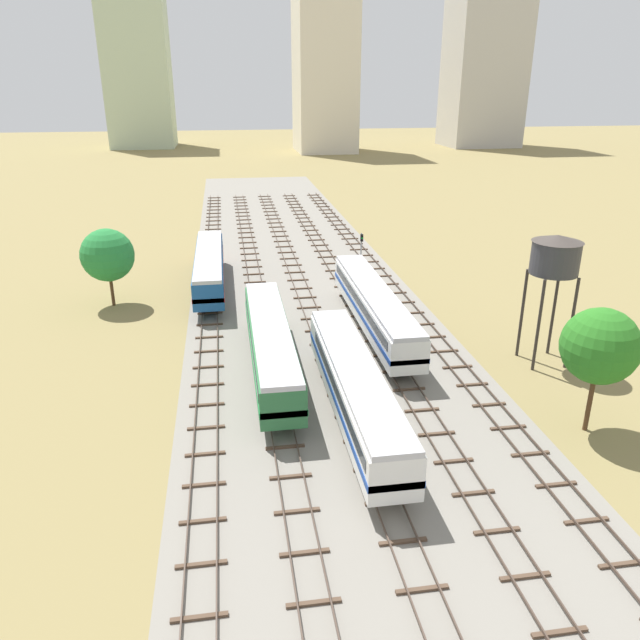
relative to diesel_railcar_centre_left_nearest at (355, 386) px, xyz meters
The scene contains 18 objects.
ground_plane 22.25m from the diesel_railcar_centre_left_nearest, 90.00° to the left, with size 480.00×480.00×0.00m, color olive.
ballast_bed 22.25m from the diesel_railcar_centre_left_nearest, 90.00° to the left, with size 23.25×176.00×0.01m, color gray.
track_far_left 25.14m from the diesel_railcar_centre_left_nearest, 112.62° to the left, with size 2.40×126.00×0.29m.
track_left 23.72m from the diesel_railcar_centre_left_nearest, 101.77° to the left, with size 2.40×126.00×0.29m.
track_centre_left 23.23m from the diesel_railcar_centre_left_nearest, 90.00° to the left, with size 2.40×126.00×0.29m.
track_centre 23.72m from the diesel_railcar_centre_left_nearest, 78.23° to the left, with size 2.40×126.00×0.29m.
track_centre_right 25.14m from the diesel_railcar_centre_left_nearest, 67.38° to the left, with size 2.40×126.00×0.29m.
diesel_railcar_centre_left_nearest is the anchor object (origin of this frame).
diesel_railcar_left_near 9.17m from the diesel_railcar_centre_left_nearest, 121.64° to the left, with size 2.96×20.50×3.80m.
passenger_coach_centre_mid 15.46m from the diesel_railcar_centre_left_nearest, 71.87° to the left, with size 2.96×22.00×3.80m.
diesel_railcar_far_left_midfar 30.64m from the diesel_railcar_centre_left_nearest, 108.31° to the left, with size 2.96×20.50×3.80m.
water_tower 18.90m from the diesel_railcar_centre_left_nearest, 22.04° to the left, with size 3.77×3.77×10.29m.
signal_post_nearest 31.52m from the diesel_railcar_centre_left_nearest, 76.76° to the left, with size 0.28×0.47×5.15m.
lineside_tree_0 15.16m from the diesel_railcar_centre_left_nearest, 12.79° to the right, with size 4.73×4.73×8.24m.
lineside_tree_1 32.00m from the diesel_railcar_centre_left_nearest, 126.92° to the left, with size 5.13×5.13×7.74m.
skyline_tower_0 193.00m from the diesel_railcar_centre_left_nearest, 100.08° to the left, with size 20.51×21.82×51.74m.
skyline_tower_1 169.36m from the diesel_railcar_centre_left_nearest, 81.38° to the left, with size 17.84×23.02×57.84m.
skyline_tower_2 193.55m from the diesel_railcar_centre_left_nearest, 65.15° to the left, with size 23.40×21.00×58.99m.
Camera 1 is at (-7.58, 0.13, 20.81)m, focal length 33.94 mm.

